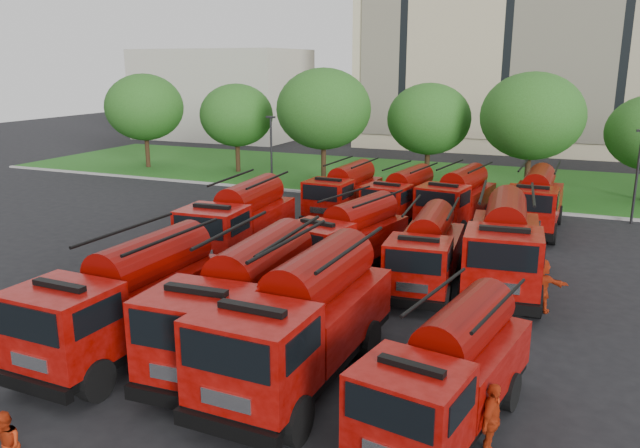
# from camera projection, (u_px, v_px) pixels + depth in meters

# --- Properties ---
(ground) EXTENTS (140.00, 140.00, 0.00)m
(ground) POSITION_uv_depth(u_px,v_px,m) (301.00, 298.00, 23.24)
(ground) COLOR black
(ground) RESTS_ON ground
(lawn) EXTENTS (70.00, 16.00, 0.12)m
(lawn) POSITION_uv_depth(u_px,v_px,m) (446.00, 180.00, 46.41)
(lawn) COLOR #205316
(lawn) RESTS_ON ground
(curb) EXTENTS (70.00, 0.30, 0.14)m
(curb) POSITION_uv_depth(u_px,v_px,m) (419.00, 201.00, 39.19)
(curb) COLOR gray
(curb) RESTS_ON ground
(apartment_building) EXTENTS (30.00, 14.18, 25.00)m
(apartment_building) POSITION_uv_depth(u_px,v_px,m) (518.00, 22.00, 62.11)
(apartment_building) COLOR #C2B690
(apartment_building) RESTS_ON ground
(side_building) EXTENTS (18.00, 12.00, 10.00)m
(side_building) POSITION_uv_depth(u_px,v_px,m) (223.00, 94.00, 72.52)
(side_building) COLOR #A7A394
(side_building) RESTS_ON ground
(tree_0) EXTENTS (6.30, 6.30, 7.70)m
(tree_0) POSITION_uv_depth(u_px,v_px,m) (144.00, 107.00, 50.63)
(tree_0) COLOR #382314
(tree_0) RESTS_ON ground
(tree_1) EXTENTS (5.71, 5.71, 6.98)m
(tree_1) POSITION_uv_depth(u_px,v_px,m) (236.00, 115.00, 48.63)
(tree_1) COLOR #382314
(tree_1) RESTS_ON ground
(tree_2) EXTENTS (6.72, 6.72, 8.22)m
(tree_2) POSITION_uv_depth(u_px,v_px,m) (324.00, 109.00, 44.08)
(tree_2) COLOR #382314
(tree_2) RESTS_ON ground
(tree_3) EXTENTS (5.88, 5.88, 7.19)m
(tree_3) POSITION_uv_depth(u_px,v_px,m) (429.00, 119.00, 43.85)
(tree_3) COLOR #382314
(tree_3) RESTS_ON ground
(tree_4) EXTENTS (6.55, 6.55, 8.01)m
(tree_4) POSITION_uv_depth(u_px,v_px,m) (532.00, 116.00, 39.74)
(tree_4) COLOR #382314
(tree_4) RESTS_ON ground
(lamp_post_0) EXTENTS (0.60, 0.25, 5.11)m
(lamp_post_0) POSITION_uv_depth(u_px,v_px,m) (271.00, 150.00, 41.61)
(lamp_post_0) COLOR black
(lamp_post_0) RESTS_ON ground
(lamp_post_1) EXTENTS (0.60, 0.25, 5.11)m
(lamp_post_1) POSITION_uv_depth(u_px,v_px,m) (638.00, 171.00, 33.34)
(lamp_post_1) COLOR black
(lamp_post_1) RESTS_ON ground
(fire_truck_0) EXTENTS (2.91, 7.47, 3.36)m
(fire_truck_0) POSITION_uv_depth(u_px,v_px,m) (128.00, 298.00, 18.65)
(fire_truck_0) COLOR black
(fire_truck_0) RESTS_ON ground
(fire_truck_1) EXTENTS (3.09, 7.78, 3.49)m
(fire_truck_1) POSITION_uv_depth(u_px,v_px,m) (244.00, 302.00, 18.17)
(fire_truck_1) COLOR black
(fire_truck_1) RESTS_ON ground
(fire_truck_2) EXTENTS (3.04, 7.78, 3.50)m
(fire_truck_2) POSITION_uv_depth(u_px,v_px,m) (302.00, 320.00, 16.91)
(fire_truck_2) COLOR black
(fire_truck_2) RESTS_ON ground
(fire_truck_3) EXTENTS (3.31, 6.75, 2.94)m
(fire_truck_3) POSITION_uv_depth(u_px,v_px,m) (448.00, 371.00, 14.67)
(fire_truck_3) COLOR black
(fire_truck_3) RESTS_ON ground
(fire_truck_4) EXTENTS (3.03, 7.45, 3.33)m
(fire_truck_4) POSITION_uv_depth(u_px,v_px,m) (240.00, 221.00, 27.76)
(fire_truck_4) COLOR black
(fire_truck_4) RESTS_ON ground
(fire_truck_5) EXTENTS (3.61, 6.95, 3.02)m
(fire_truck_5) POSITION_uv_depth(u_px,v_px,m) (348.00, 237.00, 25.75)
(fire_truck_5) COLOR black
(fire_truck_5) RESTS_ON ground
(fire_truck_6) EXTENTS (2.81, 6.66, 2.95)m
(fire_truck_6) POSITION_uv_depth(u_px,v_px,m) (427.00, 251.00, 24.01)
(fire_truck_6) COLOR black
(fire_truck_6) RESTS_ON ground
(fire_truck_7) EXTENTS (3.37, 7.82, 3.46)m
(fire_truck_7) POSITION_uv_depth(u_px,v_px,m) (504.00, 244.00, 23.97)
(fire_truck_7) COLOR black
(fire_truck_7) RESTS_ON ground
(fire_truck_8) EXTENTS (2.65, 6.66, 2.99)m
(fire_truck_8) POSITION_uv_depth(u_px,v_px,m) (344.00, 192.00, 34.91)
(fire_truck_8) COLOR black
(fire_truck_8) RESTS_ON ground
(fire_truck_9) EXTENTS (3.02, 6.63, 2.91)m
(fire_truck_9) POSITION_uv_depth(u_px,v_px,m) (403.00, 197.00, 33.84)
(fire_truck_9) COLOR black
(fire_truck_9) RESTS_ON ground
(fire_truck_10) EXTENTS (3.25, 6.98, 3.06)m
(fire_truck_10) POSITION_uv_depth(u_px,v_px,m) (457.00, 198.00, 33.06)
(fire_truck_10) COLOR black
(fire_truck_10) RESTS_ON ground
(fire_truck_11) EXTENTS (2.63, 6.93, 3.14)m
(fire_truck_11) POSITION_uv_depth(u_px,v_px,m) (535.00, 201.00, 32.36)
(fire_truck_11) COLOR black
(fire_truck_11) RESTS_ON ground
(firefighter_0) EXTENTS (0.71, 0.59, 1.70)m
(firefighter_0) POSITION_uv_depth(u_px,v_px,m) (285.00, 407.00, 15.92)
(firefighter_0) COLOR #A1270C
(firefighter_0) RESTS_ON ground
(firefighter_3) EXTENTS (1.22, 0.78, 1.76)m
(firefighter_3) POSITION_uv_depth(u_px,v_px,m) (437.00, 391.00, 16.69)
(firefighter_3) COLOR black
(firefighter_3) RESTS_ON ground
(firefighter_4) EXTENTS (1.09, 1.10, 1.92)m
(firefighter_4) POSITION_uv_depth(u_px,v_px,m) (224.00, 281.00, 25.14)
(firefighter_4) COLOR #A1270C
(firefighter_4) RESTS_ON ground
(firefighter_5) EXTENTS (1.82, 0.79, 1.95)m
(firefighter_5) POSITION_uv_depth(u_px,v_px,m) (538.00, 311.00, 22.04)
(firefighter_5) COLOR #A1270C
(firefighter_5) RESTS_ON ground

